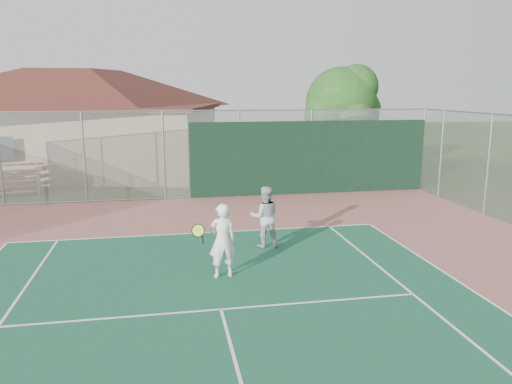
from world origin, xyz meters
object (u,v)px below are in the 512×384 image
Objects in this scene: bleachers at (0,179)px; player_white_front at (222,241)px; clubhouse at (78,110)px; tree at (343,105)px; player_grey_back at (265,217)px.

bleachers is 13.76m from player_white_front.
clubhouse reaches higher than tree.
bleachers is at bearing -98.42° from clubhouse.
clubhouse is 4.82× the size of bleachers.
tree is 13.88m from player_white_front.
player_white_front is (8.01, -11.19, 0.26)m from bleachers.
player_grey_back is (-5.68, -9.52, -2.75)m from tree.
bleachers is 2.04× the size of player_grey_back.
bleachers is 15.43m from tree.
player_white_front is (5.63, -17.08, -2.35)m from clubhouse.
bleachers is at bearing -40.08° from player_grey_back.
clubhouse is at bearing -60.95° from player_grey_back.
tree reaches higher than bleachers.
clubhouse reaches higher than bleachers.
tree is (15.14, 0.42, 2.98)m from bleachers.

